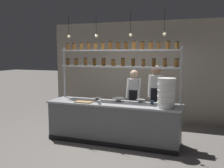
# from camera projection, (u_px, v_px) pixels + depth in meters

# --- Properties ---
(ground_plane) EXTENTS (40.00, 40.00, 0.00)m
(ground_plane) POSITION_uv_depth(u_px,v_px,m) (113.00, 141.00, 5.82)
(ground_plane) COLOR slate
(back_wall) EXTENTS (5.48, 0.12, 2.99)m
(back_wall) POSITION_uv_depth(u_px,v_px,m) (136.00, 71.00, 7.62)
(back_wall) COLOR #9E9384
(back_wall) RESTS_ON ground_plane
(prep_counter) EXTENTS (3.08, 0.76, 0.92)m
(prep_counter) POSITION_uv_depth(u_px,v_px,m) (113.00, 122.00, 5.76)
(prep_counter) COLOR slate
(prep_counter) RESTS_ON ground_plane
(spice_shelf_unit) EXTENTS (2.97, 0.28, 2.33)m
(spice_shelf_unit) POSITION_uv_depth(u_px,v_px,m) (118.00, 59.00, 5.89)
(spice_shelf_unit) COLOR #ADAFB5
(spice_shelf_unit) RESTS_ON ground_plane
(chef_left) EXTENTS (0.37, 0.29, 1.62)m
(chef_left) POSITION_uv_depth(u_px,v_px,m) (134.00, 97.00, 6.38)
(chef_left) COLOR black
(chef_left) RESTS_ON ground_plane
(chef_center) EXTENTS (0.38, 0.32, 1.76)m
(chef_center) POSITION_uv_depth(u_px,v_px,m) (156.00, 95.00, 6.09)
(chef_center) COLOR black
(chef_center) RESTS_ON ground_plane
(container_stack) EXTENTS (0.38, 0.38, 0.62)m
(container_stack) POSITION_uv_depth(u_px,v_px,m) (166.00, 93.00, 5.16)
(container_stack) COLOR white
(container_stack) RESTS_ON prep_counter
(cutting_board) EXTENTS (0.40, 0.26, 0.02)m
(cutting_board) POSITION_uv_depth(u_px,v_px,m) (84.00, 102.00, 5.75)
(cutting_board) COLOR #A88456
(cutting_board) RESTS_ON prep_counter
(prep_bowl_near_left) EXTENTS (0.18, 0.18, 0.05)m
(prep_bowl_near_left) POSITION_uv_depth(u_px,v_px,m) (97.00, 99.00, 6.08)
(prep_bowl_near_left) COLOR #B2B7BC
(prep_bowl_near_left) RESTS_ON prep_counter
(prep_bowl_center_front) EXTENTS (0.22, 0.22, 0.06)m
(prep_bowl_center_front) POSITION_uv_depth(u_px,v_px,m) (140.00, 101.00, 5.77)
(prep_bowl_center_front) COLOR #B2B7BC
(prep_bowl_center_front) RESTS_ON prep_counter
(prep_bowl_center_back) EXTENTS (0.30, 0.30, 0.08)m
(prep_bowl_center_back) POSITION_uv_depth(u_px,v_px,m) (119.00, 100.00, 5.84)
(prep_bowl_center_back) COLOR silver
(prep_bowl_center_back) RESTS_ON prep_counter
(serving_cup_front) EXTENTS (0.08, 0.08, 0.09)m
(serving_cup_front) POSITION_uv_depth(u_px,v_px,m) (99.00, 102.00, 5.54)
(serving_cup_front) COLOR #B2B7BC
(serving_cup_front) RESTS_ON prep_counter
(serving_cup_by_board) EXTENTS (0.08, 0.08, 0.09)m
(serving_cup_by_board) POSITION_uv_depth(u_px,v_px,m) (152.00, 102.00, 5.52)
(serving_cup_by_board) COLOR #334C70
(serving_cup_by_board) RESTS_ON prep_counter
(pendant_light_row) EXTENTS (2.31, 0.07, 0.54)m
(pendant_light_row) POSITION_uv_depth(u_px,v_px,m) (113.00, 35.00, 5.52)
(pendant_light_row) COLOR black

